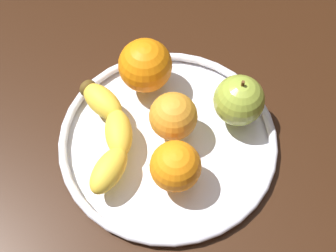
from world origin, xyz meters
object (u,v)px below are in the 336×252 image
object	(u,v)px
orange_back_left	(176,166)
apple	(239,100)
banana	(109,132)
orange_front_right	(173,116)
fruit_bowl	(168,140)
orange_front_left	(145,66)

from	to	relation	value
orange_back_left	apple	bearing A→B (deg)	-67.42
banana	orange_front_right	xyz separation A→B (cm)	(-2.44, -8.70, 1.47)
orange_front_right	orange_back_left	distance (cm)	7.61
banana	fruit_bowl	bearing A→B (deg)	-96.36
fruit_bowl	orange_front_right	bearing A→B (deg)	-54.48
banana	apple	world-z (taller)	apple
banana	orange_front_right	world-z (taller)	orange_front_right
orange_front_left	orange_back_left	bearing A→B (deg)	169.14
orange_back_left	orange_front_left	size ratio (longest dim) A/B	0.86
fruit_bowl	banana	size ratio (longest dim) A/B	1.68
fruit_bowl	banana	world-z (taller)	banana
banana	orange_back_left	size ratio (longest dim) A/B	2.75
fruit_bowl	banana	distance (cm)	8.63
orange_front_left	orange_front_right	bearing A→B (deg)	179.96
orange_front_right	orange_back_left	bearing A→B (deg)	155.98
orange_back_left	orange_front_right	bearing A→B (deg)	-24.02
banana	orange_front_left	size ratio (longest dim) A/B	2.35
fruit_bowl	orange_back_left	xyz separation A→B (cm)	(-6.07, 1.86, 4.28)
fruit_bowl	orange_front_left	xyz separation A→B (cm)	(10.11, -1.24, 4.85)
orange_front_left	banana	bearing A→B (deg)	127.93
banana	apple	distance (cm)	18.60
orange_front_right	orange_front_left	bearing A→B (deg)	-0.04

